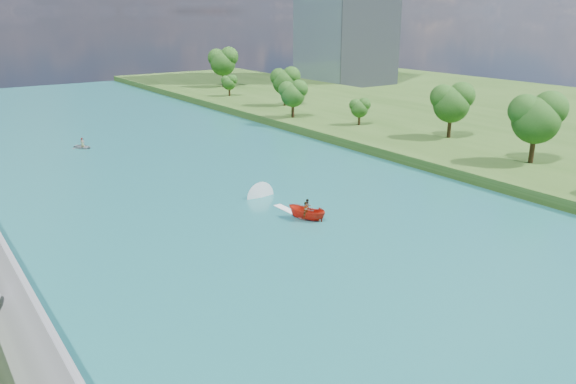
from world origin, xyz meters
TOP-DOWN VIEW (x-y plane):
  - ground at (0.00, 0.00)m, footprint 260.00×260.00m
  - river_water at (0.00, 20.00)m, footprint 55.00×240.00m
  - berm_east at (49.50, 20.00)m, footprint 44.00×240.00m
  - trees_east at (38.55, 36.51)m, footprint 17.26×142.41m
  - motorboat at (3.45, 9.66)m, footprint 3.60×18.95m
  - raft at (-6.43, 53.45)m, footprint 3.57×3.94m

SIDE VIEW (x-z plane):
  - ground at x=0.00m, z-range 0.00..0.00m
  - river_water at x=0.00m, z-range 0.00..0.10m
  - raft at x=-6.43m, z-range -0.35..1.32m
  - berm_east at x=49.50m, z-range 0.00..1.50m
  - motorboat at x=3.45m, z-range -0.26..1.81m
  - trees_east at x=38.55m, z-range 0.51..12.40m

